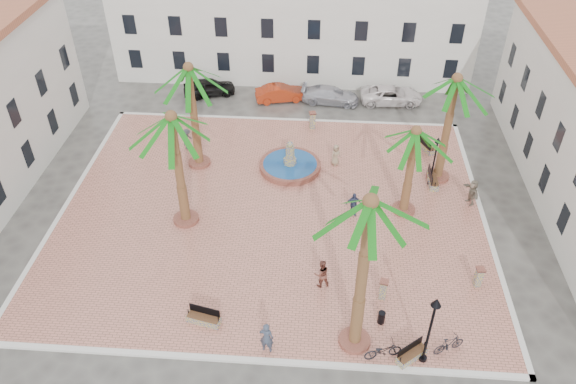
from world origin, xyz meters
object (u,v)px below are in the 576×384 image
at_px(bench_se, 412,355).
at_px(lamppost_s, 432,320).
at_px(bollard_se, 383,289).
at_px(palm_nw, 190,79).
at_px(palm_sw, 173,130).
at_px(bench_ne, 426,147).
at_px(bollard_n, 312,120).
at_px(cyclist_a, 267,337).
at_px(car_red, 281,93).
at_px(lamppost_e, 436,153).
at_px(car_silver, 330,95).
at_px(bicycle_b, 449,344).
at_px(pedestrian_north, 187,139).
at_px(fountain, 290,165).
at_px(litter_bin, 381,317).
at_px(cyclist_b, 322,274).
at_px(bicycle_a, 383,351).
at_px(pedestrian_east, 472,192).
at_px(palm_s, 369,219).
at_px(car_white, 391,95).
at_px(car_black, 209,87).
at_px(palm_ne, 455,91).
at_px(pedestrian_fountain_a, 336,155).
at_px(bench_e, 432,180).
at_px(bench_s, 204,319).
at_px(bollard_e, 479,277).
at_px(palm_e, 415,142).
at_px(pedestrian_fountain_b, 353,204).

distance_m(bench_se, lamppost_s, 2.69).
bearing_deg(bollard_se, palm_nw, 136.47).
height_order(palm_sw, bench_ne, palm_sw).
distance_m(bollard_n, cyclist_a, 20.26).
xyz_separation_m(bench_ne, car_red, (-10.98, 6.72, 0.28)).
distance_m(lamppost_e, car_silver, 12.85).
relative_size(bicycle_b, pedestrian_north, 1.05).
distance_m(fountain, litter_bin, 13.95).
xyz_separation_m(fountain, cyclist_b, (2.41, -10.57, 0.58)).
distance_m(bicycle_a, pedestrian_east, 13.48).
bearing_deg(palm_s, car_white, 81.89).
bearing_deg(bicycle_a, car_silver, -10.33).
bearing_deg(palm_s, bicycle_a, -30.99).
relative_size(bicycle_a, pedestrian_east, 1.05).
height_order(car_black, car_white, car_black).
bearing_deg(car_red, palm_sw, 149.75).
distance_m(lamppost_e, bollard_n, 10.43).
xyz_separation_m(palm_ne, pedestrian_fountain_a, (-6.84, 1.03, -5.69)).
bearing_deg(bench_e, lamppost_e, 118.70).
xyz_separation_m(bench_ne, pedestrian_east, (2.05, -5.91, 0.62)).
height_order(palm_nw, palm_s, palm_s).
relative_size(fountain, pedestrian_east, 2.40).
distance_m(palm_ne, bollard_n, 11.79).
height_order(bench_s, bollard_e, bollard_e).
height_order(lamppost_e, car_silver, lamppost_e).
bearing_deg(palm_sw, fountain, 44.80).
distance_m(bench_e, cyclist_a, 16.85).
bearing_deg(bicycle_a, bollard_se, -20.29).
distance_m(palm_e, bicycle_b, 11.38).
height_order(palm_nw, bollard_e, palm_nw).
xyz_separation_m(bench_e, lamppost_e, (-0.16, -0.09, 2.18)).
bearing_deg(pedestrian_north, palm_sw, -152.66).
distance_m(pedestrian_fountain_a, car_black, 14.20).
bearing_deg(bollard_e, bench_s, -165.97).
xyz_separation_m(pedestrian_fountain_a, pedestrian_fountain_b, (1.10, -5.31, 0.04)).
relative_size(palm_e, bench_s, 3.41).
bearing_deg(cyclist_b, bench_s, 8.58).
distance_m(lamppost_s, bollard_n, 21.19).
height_order(palm_sw, palm_ne, palm_ne).
relative_size(fountain, lamppost_s, 0.98).
bearing_deg(litter_bin, bollard_se, 84.25).
xyz_separation_m(palm_sw, car_black, (-1.52, 16.11, -5.87)).
xyz_separation_m(palm_nw, cyclist_a, (6.24, -14.99, -5.48)).
xyz_separation_m(bollard_n, bicycle_b, (7.20, -19.65, -0.21)).
relative_size(bench_s, bollard_e, 1.45).
distance_m(car_black, car_silver, 10.07).
bearing_deg(car_black, palm_e, -150.44).
bearing_deg(palm_ne, car_white, 102.95).
distance_m(cyclist_a, car_white, 26.06).
xyz_separation_m(bollard_se, cyclist_a, (-5.67, -3.68, 0.29)).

